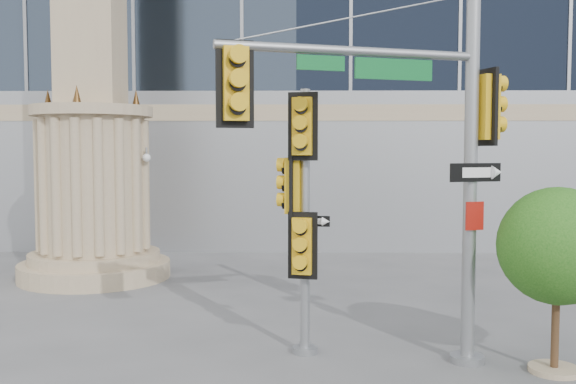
{
  "coord_description": "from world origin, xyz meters",
  "views": [
    {
      "loc": [
        -0.01,
        -9.86,
        3.82
      ],
      "look_at": [
        -0.16,
        2.0,
        3.04
      ],
      "focal_mm": 40.0,
      "sensor_mm": 36.0,
      "label": 1
    }
  ],
  "objects": [
    {
      "name": "street_tree",
      "position": [
        4.48,
        1.01,
        2.11
      ],
      "size": [
        2.05,
        2.01,
        3.2
      ],
      "color": "tan",
      "rests_on": "ground"
    },
    {
      "name": "secondary_signal_pole",
      "position": [
        0.09,
        1.9,
        2.9
      ],
      "size": [
        0.86,
        0.75,
        4.94
      ],
      "rotation": [
        0.0,
        0.0,
        -0.21
      ],
      "color": "slate",
      "rests_on": "ground"
    },
    {
      "name": "monument",
      "position": [
        -6.0,
        9.0,
        5.52
      ],
      "size": [
        4.4,
        4.4,
        16.6
      ],
      "color": "tan",
      "rests_on": "ground"
    },
    {
      "name": "main_signal_pole",
      "position": [
        1.96,
        1.14,
        4.05
      ],
      "size": [
        4.91,
        1.96,
        6.53
      ],
      "rotation": [
        0.0,
        0.0,
        0.31
      ],
      "color": "slate",
      "rests_on": "ground"
    }
  ]
}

